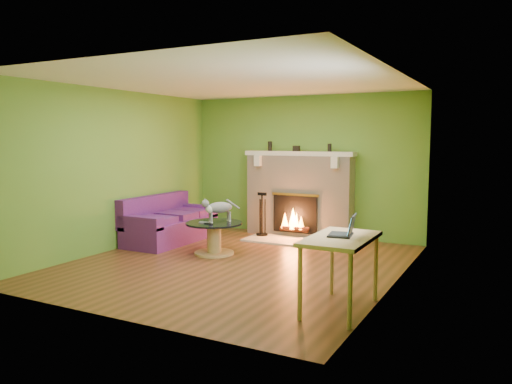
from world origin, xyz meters
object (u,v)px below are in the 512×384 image
at_px(desk, 341,246).
at_px(cat, 220,210).
at_px(sofa, 169,224).
at_px(coffee_table, 214,236).

distance_m(desk, cat, 2.98).
bearing_deg(desk, cat, 146.89).
distance_m(sofa, desk, 4.33).
height_order(sofa, desk, sofa).
height_order(sofa, cat, cat).
distance_m(sofa, cat, 1.43).
distance_m(coffee_table, cat, 0.41).
height_order(desk, cat, cat).
relative_size(sofa, desk, 1.69).
height_order(coffee_table, desk, desk).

